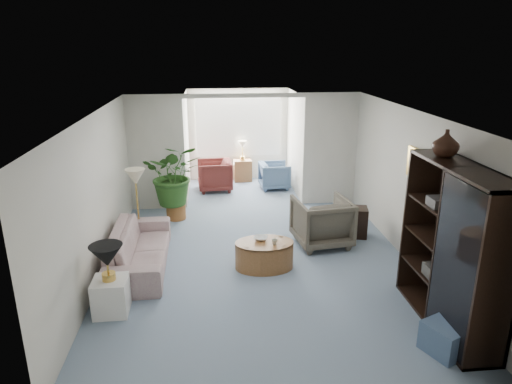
{
  "coord_description": "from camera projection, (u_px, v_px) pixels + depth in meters",
  "views": [
    {
      "loc": [
        -0.75,
        -6.75,
        3.5
      ],
      "look_at": [
        0.0,
        0.6,
        1.1
      ],
      "focal_mm": 32.23,
      "sensor_mm": 36.0,
      "label": 1
    }
  ],
  "objects": [
    {
      "name": "floor",
      "position": [
        260.0,
        267.0,
        7.54
      ],
      "size": [
        6.0,
        6.0,
        0.0
      ],
      "primitive_type": "plane",
      "color": "#8497AE",
      "rests_on": "ground"
    },
    {
      "name": "sunroom_floor",
      "position": [
        242.0,
        191.0,
        11.42
      ],
      "size": [
        2.6,
        2.6,
        0.0
      ],
      "primitive_type": "plane",
      "color": "#8497AE",
      "rests_on": "ground"
    },
    {
      "name": "back_pier_left",
      "position": [
        156.0,
        154.0,
        9.81
      ],
      "size": [
        1.2,
        0.12,
        2.5
      ],
      "primitive_type": "cube",
      "color": "silver",
      "rests_on": "ground"
    },
    {
      "name": "back_pier_right",
      "position": [
        330.0,
        150.0,
        10.17
      ],
      "size": [
        1.2,
        0.12,
        2.5
      ],
      "primitive_type": "cube",
      "color": "silver",
      "rests_on": "ground"
    },
    {
      "name": "back_header",
      "position": [
        244.0,
        96.0,
        9.62
      ],
      "size": [
        2.6,
        0.12,
        0.1
      ],
      "primitive_type": "cube",
      "color": "silver",
      "rests_on": "back_pier_left"
    },
    {
      "name": "window_pane",
      "position": [
        238.0,
        127.0,
        12.01
      ],
      "size": [
        2.2,
        0.02,
        1.5
      ],
      "primitive_type": "cube",
      "color": "white"
    },
    {
      "name": "window_blinds",
      "position": [
        238.0,
        128.0,
        11.98
      ],
      "size": [
        2.2,
        0.02,
        1.5
      ],
      "primitive_type": "cube",
      "color": "white"
    },
    {
      "name": "framed_picture",
      "position": [
        417.0,
        164.0,
        7.16
      ],
      "size": [
        0.04,
        0.5,
        0.4
      ],
      "primitive_type": "cube",
      "color": "#AEA08B"
    },
    {
      "name": "sofa",
      "position": [
        140.0,
        248.0,
        7.47
      ],
      "size": [
        0.89,
        2.21,
        0.64
      ],
      "primitive_type": "imported",
      "rotation": [
        0.0,
        0.0,
        1.59
      ],
      "color": "#B4A698",
      "rests_on": "ground"
    },
    {
      "name": "end_table",
      "position": [
        111.0,
        296.0,
        6.2
      ],
      "size": [
        0.46,
        0.46,
        0.5
      ],
      "primitive_type": "cube",
      "rotation": [
        0.0,
        0.0,
        0.02
      ],
      "color": "white",
      "rests_on": "ground"
    },
    {
      "name": "table_lamp",
      "position": [
        107.0,
        256.0,
        6.01
      ],
      "size": [
        0.44,
        0.44,
        0.3
      ],
      "primitive_type": "cone",
      "color": "black",
      "rests_on": "end_table"
    },
    {
      "name": "floor_lamp",
      "position": [
        135.0,
        177.0,
        8.11
      ],
      "size": [
        0.36,
        0.36,
        0.28
      ],
      "primitive_type": "cone",
      "color": "beige",
      "rests_on": "ground"
    },
    {
      "name": "coffee_table",
      "position": [
        264.0,
        255.0,
        7.45
      ],
      "size": [
        1.21,
        1.21,
        0.45
      ],
      "primitive_type": "cylinder",
      "rotation": [
        0.0,
        0.0,
        -0.34
      ],
      "color": "#925A35",
      "rests_on": "ground"
    },
    {
      "name": "coffee_bowl",
      "position": [
        261.0,
        238.0,
        7.46
      ],
      "size": [
        0.28,
        0.28,
        0.05
      ],
      "primitive_type": "imported",
      "rotation": [
        0.0,
        0.0,
        -0.34
      ],
      "color": "silver",
      "rests_on": "coffee_table"
    },
    {
      "name": "coffee_cup",
      "position": [
        275.0,
        242.0,
        7.29
      ],
      "size": [
        0.12,
        0.12,
        0.09
      ],
      "primitive_type": "imported",
      "rotation": [
        0.0,
        0.0,
        -0.34
      ],
      "color": "beige",
      "rests_on": "coffee_table"
    },
    {
      "name": "wingback_chair",
      "position": [
        322.0,
        221.0,
        8.27
      ],
      "size": [
        1.06,
        1.08,
        0.88
      ],
      "primitive_type": "imported",
      "rotation": [
        0.0,
        0.0,
        3.28
      ],
      "color": "#5C5649",
      "rests_on": "ground"
    },
    {
      "name": "side_table_dark",
      "position": [
        354.0,
        222.0,
        8.67
      ],
      "size": [
        0.54,
        0.47,
        0.57
      ],
      "primitive_type": "cube",
      "rotation": [
        0.0,
        0.0,
        -0.21
      ],
      "color": "black",
      "rests_on": "ground"
    },
    {
      "name": "entertainment_cabinet",
      "position": [
        453.0,
        249.0,
        5.72
      ],
      "size": [
        0.51,
        1.91,
        2.12
      ],
      "primitive_type": "cube",
      "color": "black",
      "rests_on": "ground"
    },
    {
      "name": "cabinet_urn",
      "position": [
        446.0,
        143.0,
        5.82
      ],
      "size": [
        0.33,
        0.33,
        0.35
      ],
      "primitive_type": "imported",
      "color": "#321A10",
      "rests_on": "entertainment_cabinet"
    },
    {
      "name": "ottoman",
      "position": [
        446.0,
        338.0,
        5.42
      ],
      "size": [
        0.6,
        0.6,
        0.37
      ],
      "primitive_type": "cube",
      "rotation": [
        0.0,
        0.0,
        0.43
      ],
      "color": "slate",
      "rests_on": "ground"
    },
    {
      "name": "plant_pot",
      "position": [
        176.0,
        211.0,
        9.57
      ],
      "size": [
        0.4,
        0.4,
        0.32
      ],
      "primitive_type": "cylinder",
      "color": "brown",
      "rests_on": "ground"
    },
    {
      "name": "house_plant",
      "position": [
        174.0,
        174.0,
        9.32
      ],
      "size": [
        1.15,
        1.0,
        1.28
      ],
      "primitive_type": "imported",
      "color": "#28541D",
      "rests_on": "plant_pot"
    },
    {
      "name": "sunroom_chair_blue",
      "position": [
        275.0,
        176.0,
        11.53
      ],
      "size": [
        0.77,
        0.75,
        0.66
      ],
      "primitive_type": "imported",
      "rotation": [
        0.0,
        0.0,
        1.63
      ],
      "color": "slate",
      "rests_on": "ground"
    },
    {
      "name": "sunroom_chair_maroon",
      "position": [
        215.0,
        175.0,
        11.37
      ],
      "size": [
        0.87,
        0.85,
        0.76
      ],
      "primitive_type": "imported",
      "rotation": [
        0.0,
        0.0,
        -1.52
      ],
      "color": "maroon",
      "rests_on": "ground"
    },
    {
      "name": "sunroom_table",
      "position": [
        243.0,
        170.0,
        12.18
      ],
      "size": [
        0.48,
        0.39,
        0.57
      ],
      "primitive_type": "cube",
      "rotation": [
        0.0,
        0.0,
        0.05
      ],
      "color": "#925A35",
      "rests_on": "ground"
    },
    {
      "name": "shelf_clutter",
      "position": [
        446.0,
        243.0,
        5.8
      ],
      "size": [
        0.3,
        0.85,
        1.06
      ],
      "color": "#484543",
      "rests_on": "entertainment_cabinet"
    }
  ]
}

